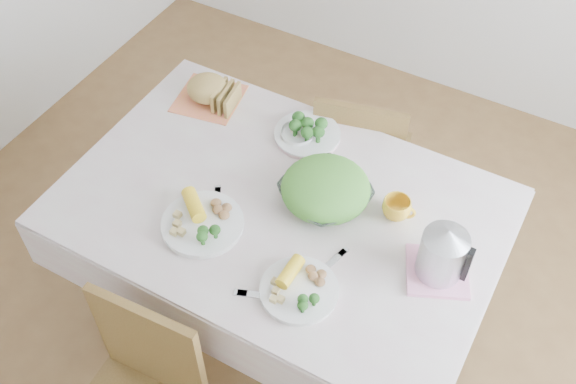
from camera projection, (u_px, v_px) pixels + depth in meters
The scene contains 17 objects.
floor at pixel (282, 318), 2.90m from camera, with size 3.60×3.60×0.00m, color brown.
dining_table at pixel (281, 268), 2.62m from camera, with size 1.40×0.90×0.75m, color brown.
tablecloth at pixel (280, 206), 2.33m from camera, with size 1.50×1.00×0.01m, color beige.
chair_far at pixel (363, 149), 2.92m from camera, with size 0.39×0.39×0.85m, color brown.
salad_bowl at pixel (325, 194), 2.31m from camera, with size 0.29×0.29×0.07m, color white.
dinner_plate_left at pixel (203, 224), 2.26m from camera, with size 0.28×0.28×0.02m, color white.
dinner_plate_right at pixel (299, 290), 2.09m from camera, with size 0.25×0.25×0.02m, color white.
broccoli_plate at pixel (307, 135), 2.54m from camera, with size 0.25×0.25×0.02m, color beige.
napkin at pixel (209, 98), 2.68m from camera, with size 0.25×0.25×0.00m, color #E0774A.
bread_loaf at pixel (208, 88), 2.64m from camera, with size 0.17×0.16×0.10m, color olive.
fruit_bowl at pixel (298, 135), 2.52m from camera, with size 0.13×0.13×0.04m, color white.
yellow_mug at pixel (396, 208), 2.26m from camera, with size 0.10×0.10×0.08m, color gold.
pink_tray at pixel (437, 271), 2.13m from camera, with size 0.19×0.19×0.02m, color pink.
electric_kettle at pixel (443, 250), 2.05m from camera, with size 0.15×0.15×0.20m, color #B2B5BA.
fork_left at pixel (216, 207), 2.32m from camera, with size 0.02×0.18×0.00m, color silver.
fork_right at pixel (327, 266), 2.15m from camera, with size 0.02×0.18×0.00m, color silver.
knife at pixel (269, 296), 2.08m from camera, with size 0.02×0.20×0.00m, color silver.
Camera 1 is at (0.75, -1.29, 2.55)m, focal length 42.00 mm.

